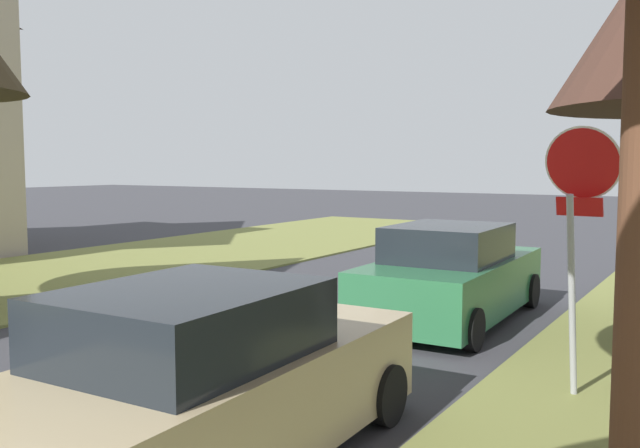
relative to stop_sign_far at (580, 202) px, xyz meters
name	(u,v)px	position (x,y,z in m)	size (l,w,h in m)	color
stop_sign_far	(580,202)	(0.00, 0.00, 0.00)	(0.82, 0.76, 2.91)	#9EA0A5
parked_sedan_tan	(203,386)	(-2.23, -3.46, -1.42)	(2.04, 4.44, 1.57)	tan
parked_sedan_green	(452,277)	(-2.49, 2.83, -1.42)	(2.04, 4.44, 1.57)	#28663D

